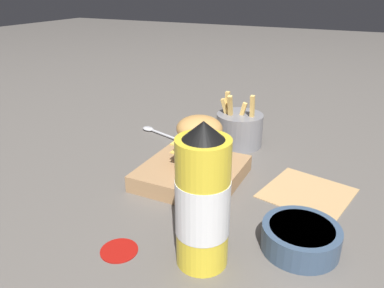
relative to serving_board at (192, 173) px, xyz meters
The scene contains 9 objects.
ground_plane 0.06m from the serving_board, ahead, with size 6.00×6.00×0.00m, color #5B5651.
serving_board is the anchor object (origin of this frame).
burger 0.07m from the serving_board, 21.58° to the right, with size 0.10×0.10×0.10m.
ketchup_bottle 0.27m from the serving_board, 150.65° to the right, with size 0.08×0.08×0.23m.
fries_basket 0.23m from the serving_board, ahead, with size 0.12×0.12×0.14m.
side_bowl 0.28m from the serving_board, 116.81° to the right, with size 0.12×0.12×0.04m.
spoon 0.29m from the serving_board, 46.44° to the left, with size 0.06×0.16×0.01m.
ketchup_puddle 0.26m from the serving_board, behind, with size 0.06×0.06×0.00m.
parchment_square 0.24m from the serving_board, 76.16° to the right, with size 0.19×0.19×0.00m.
Camera 1 is at (-0.69, -0.32, 0.39)m, focal length 35.00 mm.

